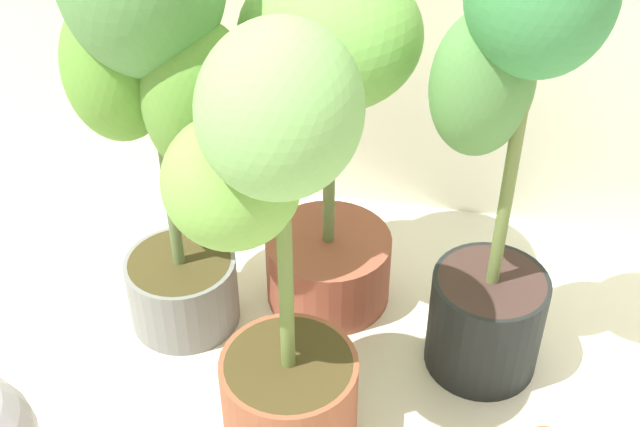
{
  "coord_description": "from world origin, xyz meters",
  "views": [
    {
      "loc": [
        0.24,
        -0.82,
        1.28
      ],
      "look_at": [
        0.0,
        0.35,
        0.34
      ],
      "focal_mm": 47.84,
      "sensor_mm": 36.0,
      "label": 1
    }
  ],
  "objects_px": {
    "potted_plant_back_right": "(505,148)",
    "potted_plant_center": "(271,235)",
    "potted_plant_back_center": "(321,107)",
    "potted_plant_back_left": "(155,77)"
  },
  "relations": [
    {
      "from": "potted_plant_back_center",
      "to": "potted_plant_center",
      "type": "distance_m",
      "value": 0.37
    },
    {
      "from": "potted_plant_back_center",
      "to": "potted_plant_center",
      "type": "bearing_deg",
      "value": -90.38
    },
    {
      "from": "potted_plant_back_center",
      "to": "potted_plant_back_right",
      "type": "bearing_deg",
      "value": -20.92
    },
    {
      "from": "potted_plant_back_right",
      "to": "potted_plant_back_left",
      "type": "bearing_deg",
      "value": -179.56
    },
    {
      "from": "potted_plant_back_right",
      "to": "potted_plant_center",
      "type": "bearing_deg",
      "value": -144.34
    },
    {
      "from": "potted_plant_back_left",
      "to": "potted_plant_back_center",
      "type": "bearing_deg",
      "value": 27.0
    },
    {
      "from": "potted_plant_back_left",
      "to": "potted_plant_back_right",
      "type": "relative_size",
      "value": 1.02
    },
    {
      "from": "potted_plant_back_left",
      "to": "potted_plant_back_right",
      "type": "distance_m",
      "value": 0.6
    },
    {
      "from": "potted_plant_back_left",
      "to": "potted_plant_center",
      "type": "xyz_separation_m",
      "value": [
        0.26,
        -0.24,
        -0.11
      ]
    },
    {
      "from": "potted_plant_back_left",
      "to": "potted_plant_back_center",
      "type": "height_order",
      "value": "potted_plant_back_left"
    }
  ]
}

